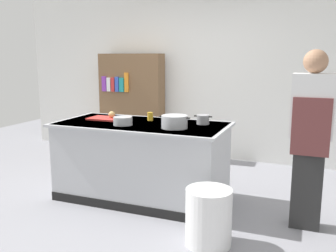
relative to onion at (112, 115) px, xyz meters
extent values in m
plane|color=gray|center=(0.45, -0.10, -0.96)|extent=(10.00, 10.00, 0.00)
cube|color=white|center=(0.45, 2.00, 0.54)|extent=(6.40, 0.12, 3.00)
cube|color=#B7BABF|center=(0.45, -0.10, -0.51)|extent=(1.90, 0.90, 0.90)
cube|color=#B7BABF|center=(0.45, -0.10, -0.08)|extent=(1.98, 0.98, 0.03)
cube|color=black|center=(0.45, -0.56, -0.91)|extent=(1.90, 0.01, 0.10)
cube|color=red|center=(-0.08, -0.02, -0.05)|extent=(0.40, 0.28, 0.02)
sphere|color=tan|center=(0.00, 0.00, 0.00)|extent=(0.08, 0.08, 0.08)
cylinder|color=#B7BABF|center=(0.90, -0.24, 0.01)|extent=(0.28, 0.28, 0.14)
cube|color=black|center=(0.75, -0.24, 0.06)|extent=(0.04, 0.02, 0.01)
cube|color=black|center=(1.06, -0.24, 0.06)|extent=(0.04, 0.02, 0.01)
cylinder|color=#99999E|center=(1.12, 0.10, -0.01)|extent=(0.14, 0.14, 0.11)
cube|color=black|center=(1.03, 0.10, 0.03)|extent=(0.04, 0.02, 0.01)
cube|color=black|center=(1.21, 0.10, 0.03)|extent=(0.04, 0.02, 0.01)
cylinder|color=#B7BABF|center=(0.30, -0.28, -0.01)|extent=(0.21, 0.21, 0.09)
cylinder|color=yellow|center=(0.47, 0.10, -0.01)|extent=(0.07, 0.07, 0.10)
cylinder|color=white|center=(1.47, -0.89, -0.70)|extent=(0.41, 0.41, 0.51)
cube|color=#292929|center=(2.26, -0.20, -0.51)|extent=(0.28, 0.20, 0.90)
cube|color=silver|center=(2.26, -0.20, 0.24)|extent=(0.38, 0.24, 0.60)
sphere|color=#A87A5B|center=(2.26, -0.20, 0.65)|extent=(0.22, 0.22, 0.22)
cube|color=brown|center=(2.26, -0.32, 0.06)|extent=(0.34, 0.02, 0.54)
cube|color=brown|center=(-0.60, 1.70, -0.11)|extent=(1.10, 0.28, 1.70)
cube|color=purple|center=(-1.03, 1.54, 0.24)|extent=(0.08, 0.03, 0.25)
cube|color=white|center=(-0.94, 1.54, 0.23)|extent=(0.07, 0.03, 0.23)
cube|color=red|center=(-0.86, 1.54, 0.23)|extent=(0.06, 0.03, 0.23)
cube|color=#3351B7|center=(-0.79, 1.54, 0.24)|extent=(0.07, 0.03, 0.25)
cube|color=teal|center=(-0.70, 1.54, 0.23)|extent=(0.08, 0.03, 0.23)
cube|color=orange|center=(-0.61, 1.54, 0.28)|extent=(0.07, 0.03, 0.32)
camera|label=1|loc=(2.27, -3.89, 0.69)|focal=39.70mm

